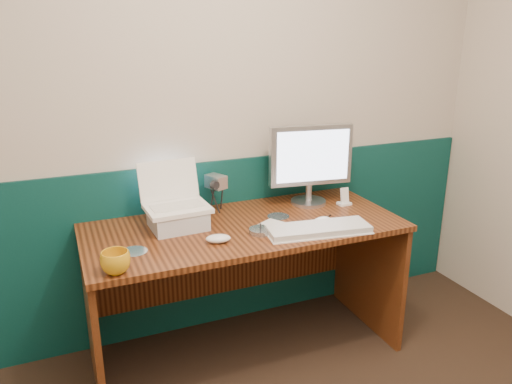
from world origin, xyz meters
name	(u,v)px	position (x,y,z in m)	size (l,w,h in m)	color
back_wall	(202,117)	(0.00, 1.75, 1.25)	(3.50, 0.04, 2.50)	#BDB0A0
wainscot	(207,246)	(0.00, 1.74, 0.50)	(3.48, 0.02, 1.00)	#073434
desk	(245,290)	(0.10, 1.38, 0.38)	(1.60, 0.70, 0.75)	#351709
laptop_riser	(178,219)	(-0.22, 1.47, 0.80)	(0.26, 0.22, 0.09)	silver
laptop	(176,186)	(-0.22, 1.47, 0.97)	(0.30, 0.23, 0.25)	white
monitor	(310,164)	(0.55, 1.55, 0.98)	(0.47, 0.13, 0.47)	#B0B0B5
keyboard	(318,230)	(0.39, 1.15, 0.76)	(0.50, 0.17, 0.03)	silver
mouse_right	(322,221)	(0.47, 1.24, 0.77)	(0.11, 0.06, 0.04)	white
mouse_left	(218,239)	(-0.10, 1.22, 0.77)	(0.12, 0.07, 0.04)	white
mug	(116,262)	(-0.58, 1.09, 0.80)	(0.12, 0.12, 0.09)	gold
camcorder	(216,192)	(0.03, 1.63, 0.86)	(0.10, 0.14, 0.22)	#BCBCC1
cd_spindle	(260,231)	(0.13, 1.25, 0.76)	(0.11, 0.11, 0.02)	#B0B8C0
cd_loose_a	(134,251)	(-0.47, 1.27, 0.75)	(0.12, 0.12, 0.00)	#ADB2BD
cd_loose_b	(278,216)	(0.31, 1.42, 0.75)	(0.12, 0.12, 0.00)	#ACB4BD
pen	(324,219)	(0.51, 1.29, 0.75)	(0.01, 0.01, 0.13)	black
papers	(270,225)	(0.21, 1.33, 0.75)	(0.15, 0.10, 0.00)	silver
dock	(344,203)	(0.73, 1.45, 0.76)	(0.07, 0.05, 0.01)	white
music_player	(345,195)	(0.73, 1.45, 0.81)	(0.05, 0.01, 0.09)	white
pda	(356,228)	(0.59, 1.11, 0.76)	(0.07, 0.12, 0.01)	black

